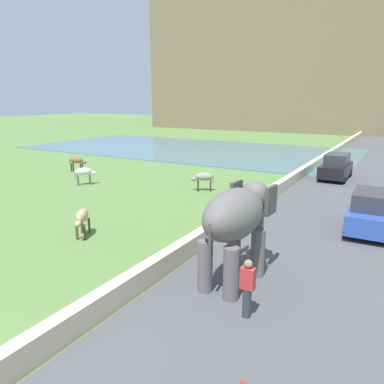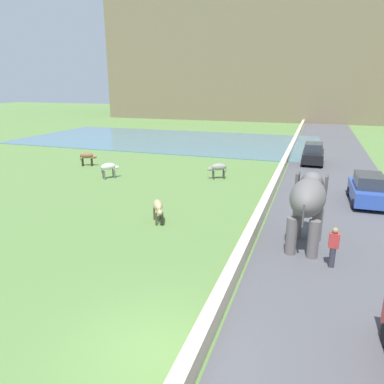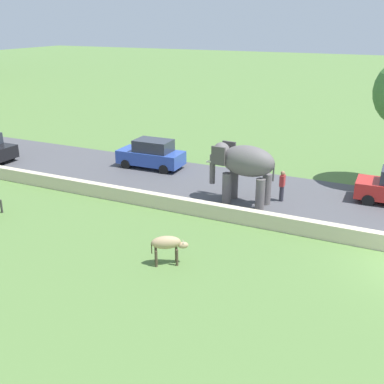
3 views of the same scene
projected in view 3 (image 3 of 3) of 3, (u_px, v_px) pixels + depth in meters
The scene contains 6 objects.
road_surface at pixel (69, 164), 29.56m from camera, with size 7.00×120.00×0.06m, color #4C4C51.
barrier_wall at pixel (52, 182), 25.43m from camera, with size 0.40×110.00×0.70m, color beige.
elephant at pixel (243, 164), 22.68m from camera, with size 1.59×3.51×2.99m.
person_beside_elephant at pixel (282, 186), 23.29m from camera, with size 0.36×0.22×1.63m.
car_blue at pixel (152, 154), 28.54m from camera, with size 1.87×4.04×1.80m.
cow_tan at pixel (168, 244), 17.38m from camera, with size 1.02×1.35×1.15m.
Camera 3 is at (-17.24, 0.84, 8.70)m, focal length 44.01 mm.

